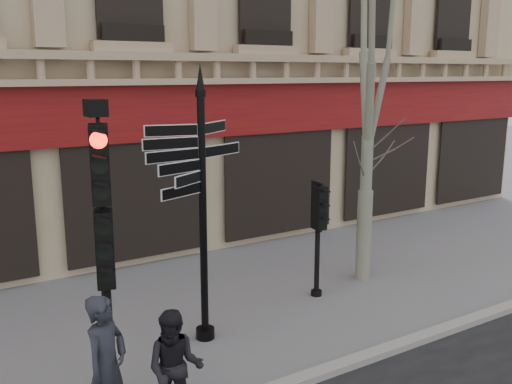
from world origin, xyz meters
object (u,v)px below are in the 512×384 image
(pedestrian_b, at_px, (175,368))
(traffic_signal_secondary, at_px, (318,220))
(fingerpost, at_px, (202,160))
(pedestrian_a, at_px, (106,367))
(traffic_signal_main, at_px, (102,217))
(plane_tree, at_px, (372,26))

(pedestrian_b, bearing_deg, traffic_signal_secondary, 63.21)
(fingerpost, distance_m, pedestrian_b, 3.39)
(fingerpost, xyz_separation_m, pedestrian_b, (-1.44, -1.98, -2.34))
(traffic_signal_secondary, xyz_separation_m, pedestrian_b, (-4.25, -2.48, -0.83))
(fingerpost, xyz_separation_m, pedestrian_a, (-2.26, -1.77, -2.18))
(fingerpost, bearing_deg, traffic_signal_main, -163.87)
(pedestrian_a, relative_size, pedestrian_b, 1.20)
(fingerpost, bearing_deg, pedestrian_a, -151.84)
(traffic_signal_secondary, xyz_separation_m, pedestrian_a, (-5.08, -2.27, -0.67))
(traffic_signal_main, relative_size, pedestrian_b, 2.68)
(traffic_signal_main, relative_size, plane_tree, 0.54)
(pedestrian_b, bearing_deg, pedestrian_a, -161.28)
(plane_tree, xyz_separation_m, pedestrian_b, (-5.75, -2.73, -4.64))
(traffic_signal_main, height_order, pedestrian_b, traffic_signal_main)
(traffic_signal_main, bearing_deg, traffic_signal_secondary, 34.45)
(traffic_signal_main, bearing_deg, pedestrian_b, -44.90)
(traffic_signal_secondary, distance_m, pedestrian_b, 4.99)
(plane_tree, bearing_deg, pedestrian_a, -159.00)
(fingerpost, distance_m, plane_tree, 4.95)
(fingerpost, xyz_separation_m, traffic_signal_secondary, (2.82, 0.50, -1.51))
(fingerpost, height_order, traffic_signal_main, fingerpost)
(traffic_signal_secondary, relative_size, plane_tree, 0.30)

